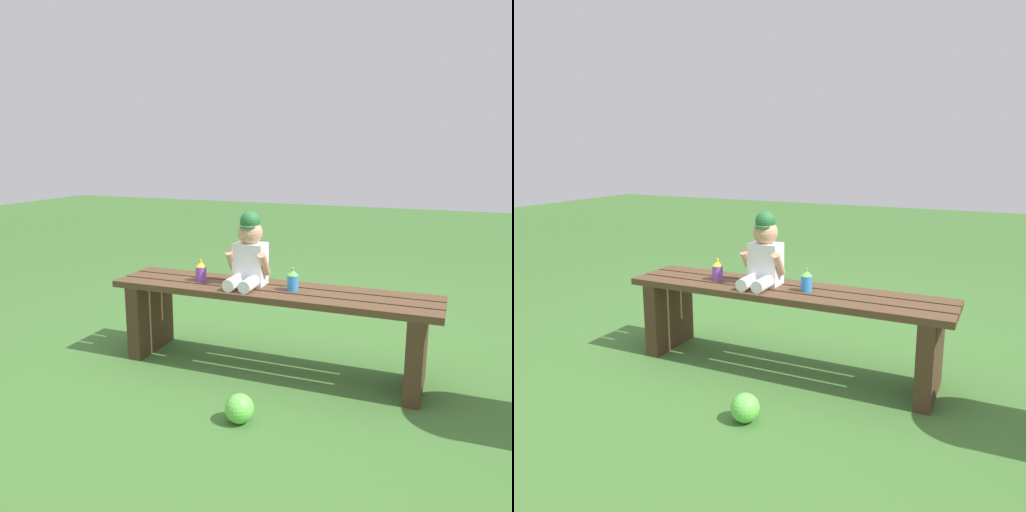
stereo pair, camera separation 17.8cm
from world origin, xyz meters
TOP-DOWN VIEW (x-y plane):
  - ground_plane at (0.00, 0.00)m, footprint 16.00×16.00m
  - park_bench at (0.00, 0.00)m, footprint 1.77×0.38m
  - child_figure at (-0.13, 0.02)m, footprint 0.23×0.27m
  - sippy_cup_left at (-0.42, -0.01)m, footprint 0.06×0.06m
  - sippy_cup_right at (0.12, -0.01)m, footprint 0.06×0.06m
  - toy_ball at (0.07, -0.59)m, footprint 0.13×0.13m

SIDE VIEW (x-z plane):
  - ground_plane at x=0.00m, z-range 0.00..0.00m
  - toy_ball at x=0.07m, z-range 0.00..0.13m
  - park_bench at x=0.00m, z-range 0.09..0.55m
  - sippy_cup_left at x=-0.42m, z-range 0.46..0.58m
  - sippy_cup_right at x=0.12m, z-range 0.46..0.58m
  - child_figure at x=-0.13m, z-range 0.43..0.84m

